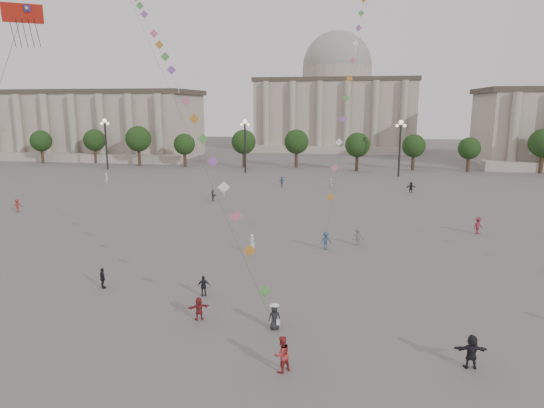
# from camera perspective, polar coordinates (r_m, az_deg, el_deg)

# --- Properties ---
(ground) EXTENTS (360.00, 360.00, 0.00)m
(ground) POSITION_cam_1_polar(r_m,az_deg,el_deg) (28.87, -5.86, -16.09)
(ground) COLOR #5E5B59
(ground) RESTS_ON ground
(hall_west) EXTENTS (84.00, 26.22, 17.20)m
(hall_west) POSITION_cam_1_polar(r_m,az_deg,el_deg) (144.28, -24.99, 8.52)
(hall_west) COLOR #AAA18F
(hall_west) RESTS_ON ground
(hall_central) EXTENTS (48.30, 34.30, 35.50)m
(hall_central) POSITION_cam_1_polar(r_m,az_deg,el_deg) (153.94, 7.53, 11.78)
(hall_central) COLOR #AAA18F
(hall_central) RESTS_ON ground
(tree_row) EXTENTS (137.12, 5.12, 8.00)m
(tree_row) POSITION_cam_1_polar(r_m,az_deg,el_deg) (103.11, 6.05, 7.05)
(tree_row) COLOR #39271C
(tree_row) RESTS_ON ground
(lamp_post_far_west) EXTENTS (2.00, 0.90, 10.65)m
(lamp_post_far_west) POSITION_cam_1_polar(r_m,az_deg,el_deg) (108.19, -19.01, 7.74)
(lamp_post_far_west) COLOR #262628
(lamp_post_far_west) RESTS_ON ground
(lamp_post_mid_west) EXTENTS (2.00, 0.90, 10.65)m
(lamp_post_mid_west) POSITION_cam_1_polar(r_m,az_deg,el_deg) (97.32, -3.20, 7.99)
(lamp_post_mid_west) COLOR #262628
(lamp_post_mid_west) RESTS_ON ground
(lamp_post_mid_east) EXTENTS (2.00, 0.90, 10.65)m
(lamp_post_mid_east) POSITION_cam_1_polar(r_m,az_deg,el_deg) (95.06, 14.86, 7.54)
(lamp_post_mid_east) COLOR #262628
(lamp_post_mid_east) RESTS_ON ground
(person_crowd_0) EXTENTS (1.05, 1.06, 1.80)m
(person_crowd_0) POSITION_cam_1_polar(r_m,az_deg,el_deg) (80.30, 1.16, 2.62)
(person_crowd_0) COLOR #395F82
(person_crowd_0) RESTS_ON ground
(person_crowd_2) EXTENTS (1.06, 1.25, 1.68)m
(person_crowd_2) POSITION_cam_1_polar(r_m,az_deg,el_deg) (69.60, -27.77, -0.16)
(person_crowd_2) COLOR maroon
(person_crowd_2) RESTS_ON ground
(person_crowd_3) EXTENTS (1.74, 0.71, 1.82)m
(person_crowd_3) POSITION_cam_1_polar(r_m,az_deg,el_deg) (28.05, 22.41, -15.75)
(person_crowd_3) COLOR black
(person_crowd_3) RESTS_ON ground
(person_crowd_4) EXTENTS (1.63, 1.17, 1.70)m
(person_crowd_4) POSITION_cam_1_polar(r_m,az_deg,el_deg) (79.60, 6.92, 2.42)
(person_crowd_4) COLOR silver
(person_crowd_4) RESTS_ON ground
(person_crowd_6) EXTENTS (1.24, 0.92, 1.72)m
(person_crowd_6) POSITION_cam_1_polar(r_m,az_deg,el_deg) (47.77, 10.09, -3.81)
(person_crowd_6) COLOR slate
(person_crowd_6) RESTS_ON ground
(person_crowd_8) EXTENTS (1.36, 1.28, 1.84)m
(person_crowd_8) POSITION_cam_1_polar(r_m,az_deg,el_deg) (55.51, 23.09, -2.35)
(person_crowd_8) COLOR maroon
(person_crowd_8) RESTS_ON ground
(person_crowd_9) EXTENTS (1.64, 0.79, 1.70)m
(person_crowd_9) POSITION_cam_1_polar(r_m,az_deg,el_deg) (78.18, 16.04, 1.89)
(person_crowd_9) COLOR black
(person_crowd_9) RESTS_ON ground
(person_crowd_10) EXTENTS (0.69, 0.82, 1.91)m
(person_crowd_10) POSITION_cam_1_polar(r_m,az_deg,el_deg) (88.59, -18.87, 2.88)
(person_crowd_10) COLOR white
(person_crowd_10) RESTS_ON ground
(person_crowd_12) EXTENTS (1.29, 1.52, 1.64)m
(person_crowd_12) POSITION_cam_1_polar(r_m,az_deg,el_deg) (69.25, -6.96, 1.03)
(person_crowd_12) COLOR slate
(person_crowd_12) RESTS_ON ground
(person_crowd_13) EXTENTS (0.78, 0.69, 1.80)m
(person_crowd_13) POSITION_cam_1_polar(r_m,az_deg,el_deg) (44.68, -2.36, -4.66)
(person_crowd_13) COLOR silver
(person_crowd_13) RESTS_ON ground
(tourist_1) EXTENTS (0.93, 0.91, 1.57)m
(tourist_1) POSITION_cam_1_polar(r_m,az_deg,el_deg) (38.43, -19.30, -8.24)
(tourist_1) COLOR black
(tourist_1) RESTS_ON ground
(tourist_2) EXTENTS (1.43, 1.05, 1.49)m
(tourist_2) POSITION_cam_1_polar(r_m,az_deg,el_deg) (31.68, -8.60, -12.07)
(tourist_2) COLOR maroon
(tourist_2) RESTS_ON ground
(tourist_4) EXTENTS (0.96, 0.61, 1.51)m
(tourist_4) POSITION_cam_1_polar(r_m,az_deg,el_deg) (35.24, -8.03, -9.53)
(tourist_4) COLOR black
(tourist_4) RESTS_ON ground
(kite_flyer_0) EXTENTS (1.17, 1.18, 1.92)m
(kite_flyer_0) POSITION_cam_1_polar(r_m,az_deg,el_deg) (25.75, 1.16, -17.25)
(kite_flyer_0) COLOR #A02D2B
(kite_flyer_0) RESTS_ON ground
(kite_flyer_1) EXTENTS (1.27, 1.11, 1.71)m
(kite_flyer_1) POSITION_cam_1_polar(r_m,az_deg,el_deg) (45.97, 6.35, -4.32)
(kite_flyer_1) COLOR #2D4965
(kite_flyer_1) RESTS_ON ground
(hat_person) EXTENTS (0.87, 0.72, 1.69)m
(hat_person) POSITION_cam_1_polar(r_m,az_deg,el_deg) (30.06, 0.30, -13.11)
(hat_person) COLOR black
(hat_person) RESTS_ON ground
(dragon_kite) EXTENTS (2.13, 6.37, 20.28)m
(dragon_kite) POSITION_cam_1_polar(r_m,az_deg,el_deg) (33.01, -27.26, 17.87)
(dragon_kite) COLOR red
(dragon_kite) RESTS_ON ground
(kite_train_west) EXTENTS (33.43, 47.11, 69.00)m
(kite_train_west) POSITION_cam_1_polar(r_m,az_deg,el_deg) (52.40, -14.49, 19.69)
(kite_train_west) COLOR #3F3F3F
(kite_train_west) RESTS_ON ground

